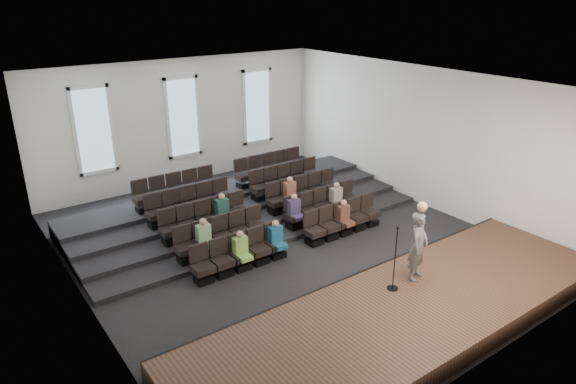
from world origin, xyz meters
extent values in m
plane|color=black|center=(0.00, 0.00, 0.00)|extent=(14.00, 14.00, 0.00)
cube|color=white|center=(0.00, 0.00, 5.01)|extent=(12.00, 14.00, 0.02)
cube|color=silver|center=(0.00, 7.02, 2.50)|extent=(12.00, 0.04, 5.00)
cube|color=silver|center=(0.00, -7.02, 2.50)|extent=(12.00, 0.04, 5.00)
cube|color=silver|center=(-6.02, 0.00, 2.50)|extent=(0.04, 14.00, 5.00)
cube|color=silver|center=(6.02, 0.00, 2.50)|extent=(0.04, 14.00, 5.00)
cube|color=#4E3321|center=(0.00, -5.10, 0.25)|extent=(11.80, 3.60, 0.50)
cube|color=black|center=(0.00, -3.33, 0.25)|extent=(11.80, 0.06, 0.52)
cube|color=black|center=(0.00, 2.33, 0.07)|extent=(11.80, 4.80, 0.15)
cube|color=black|center=(0.00, 2.85, 0.15)|extent=(11.80, 3.75, 0.30)
cube|color=black|center=(0.00, 3.38, 0.22)|extent=(11.80, 2.70, 0.45)
cube|color=black|center=(0.00, 3.90, 0.30)|extent=(11.80, 1.65, 0.60)
cube|color=black|center=(-3.13, -0.60, 0.10)|extent=(0.47, 0.43, 0.20)
cube|color=black|center=(-3.13, -0.60, 0.41)|extent=(0.55, 0.50, 0.19)
cube|color=black|center=(-3.13, -0.39, 0.82)|extent=(0.55, 0.08, 0.50)
cube|color=black|center=(-2.53, -0.60, 0.10)|extent=(0.47, 0.43, 0.20)
cube|color=black|center=(-2.53, -0.60, 0.41)|extent=(0.55, 0.50, 0.19)
cube|color=black|center=(-2.53, -0.39, 0.82)|extent=(0.55, 0.08, 0.50)
cube|color=black|center=(-1.93, -0.60, 0.10)|extent=(0.47, 0.43, 0.20)
cube|color=black|center=(-1.93, -0.60, 0.41)|extent=(0.55, 0.50, 0.19)
cube|color=black|center=(-1.93, -0.39, 0.82)|extent=(0.55, 0.08, 0.50)
cube|color=black|center=(-1.33, -0.60, 0.10)|extent=(0.47, 0.43, 0.20)
cube|color=black|center=(-1.33, -0.60, 0.41)|extent=(0.55, 0.50, 0.19)
cube|color=black|center=(-1.33, -0.39, 0.82)|extent=(0.55, 0.08, 0.50)
cube|color=black|center=(-0.73, -0.60, 0.10)|extent=(0.47, 0.43, 0.20)
cube|color=black|center=(-0.73, -0.60, 0.41)|extent=(0.55, 0.50, 0.19)
cube|color=black|center=(-0.73, -0.39, 0.82)|extent=(0.55, 0.08, 0.50)
cube|color=black|center=(0.73, -0.60, 0.10)|extent=(0.47, 0.43, 0.20)
cube|color=black|center=(0.73, -0.60, 0.41)|extent=(0.55, 0.50, 0.19)
cube|color=black|center=(0.73, -0.39, 0.82)|extent=(0.55, 0.08, 0.50)
cube|color=black|center=(1.33, -0.60, 0.10)|extent=(0.47, 0.43, 0.20)
cube|color=black|center=(1.33, -0.60, 0.41)|extent=(0.55, 0.50, 0.19)
cube|color=black|center=(1.33, -0.39, 0.82)|extent=(0.55, 0.08, 0.50)
cube|color=black|center=(1.93, -0.60, 0.10)|extent=(0.47, 0.43, 0.20)
cube|color=black|center=(1.93, -0.60, 0.41)|extent=(0.55, 0.50, 0.19)
cube|color=black|center=(1.93, -0.39, 0.82)|extent=(0.55, 0.08, 0.50)
cube|color=black|center=(2.53, -0.60, 0.10)|extent=(0.47, 0.43, 0.20)
cube|color=black|center=(2.53, -0.60, 0.41)|extent=(0.55, 0.50, 0.19)
cube|color=black|center=(2.53, -0.39, 0.82)|extent=(0.55, 0.08, 0.50)
cube|color=black|center=(3.13, -0.60, 0.10)|extent=(0.47, 0.43, 0.20)
cube|color=black|center=(3.13, -0.60, 0.41)|extent=(0.55, 0.50, 0.19)
cube|color=black|center=(3.13, -0.39, 0.82)|extent=(0.55, 0.08, 0.50)
cube|color=black|center=(-3.13, 0.45, 0.25)|extent=(0.47, 0.43, 0.20)
cube|color=black|center=(-3.13, 0.45, 0.56)|extent=(0.55, 0.50, 0.19)
cube|color=black|center=(-3.13, 0.66, 0.97)|extent=(0.55, 0.08, 0.50)
cube|color=black|center=(-2.53, 0.45, 0.25)|extent=(0.47, 0.43, 0.20)
cube|color=black|center=(-2.53, 0.45, 0.56)|extent=(0.55, 0.50, 0.19)
cube|color=black|center=(-2.53, 0.66, 0.97)|extent=(0.55, 0.08, 0.50)
cube|color=black|center=(-1.93, 0.45, 0.25)|extent=(0.47, 0.43, 0.20)
cube|color=black|center=(-1.93, 0.45, 0.56)|extent=(0.55, 0.50, 0.19)
cube|color=black|center=(-1.93, 0.66, 0.97)|extent=(0.55, 0.08, 0.50)
cube|color=black|center=(-1.33, 0.45, 0.25)|extent=(0.47, 0.43, 0.20)
cube|color=black|center=(-1.33, 0.45, 0.56)|extent=(0.55, 0.50, 0.19)
cube|color=black|center=(-1.33, 0.66, 0.97)|extent=(0.55, 0.08, 0.50)
cube|color=black|center=(-0.73, 0.45, 0.25)|extent=(0.47, 0.43, 0.20)
cube|color=black|center=(-0.73, 0.45, 0.56)|extent=(0.55, 0.50, 0.19)
cube|color=black|center=(-0.73, 0.66, 0.97)|extent=(0.55, 0.08, 0.50)
cube|color=black|center=(0.73, 0.45, 0.25)|extent=(0.47, 0.43, 0.20)
cube|color=black|center=(0.73, 0.45, 0.56)|extent=(0.55, 0.50, 0.19)
cube|color=black|center=(0.73, 0.66, 0.97)|extent=(0.55, 0.08, 0.50)
cube|color=black|center=(1.33, 0.45, 0.25)|extent=(0.47, 0.43, 0.20)
cube|color=black|center=(1.33, 0.45, 0.56)|extent=(0.55, 0.50, 0.19)
cube|color=black|center=(1.33, 0.66, 0.97)|extent=(0.55, 0.08, 0.50)
cube|color=black|center=(1.93, 0.45, 0.25)|extent=(0.47, 0.43, 0.20)
cube|color=black|center=(1.93, 0.45, 0.56)|extent=(0.55, 0.50, 0.19)
cube|color=black|center=(1.93, 0.66, 0.97)|extent=(0.55, 0.08, 0.50)
cube|color=black|center=(2.53, 0.45, 0.25)|extent=(0.47, 0.43, 0.20)
cube|color=black|center=(2.53, 0.45, 0.56)|extent=(0.55, 0.50, 0.19)
cube|color=black|center=(2.53, 0.66, 0.97)|extent=(0.55, 0.08, 0.50)
cube|color=black|center=(3.13, 0.45, 0.25)|extent=(0.47, 0.43, 0.20)
cube|color=black|center=(3.13, 0.45, 0.56)|extent=(0.55, 0.50, 0.19)
cube|color=black|center=(3.13, 0.66, 0.97)|extent=(0.55, 0.08, 0.50)
cube|color=black|center=(-3.13, 1.50, 0.40)|extent=(0.47, 0.42, 0.20)
cube|color=black|center=(-3.13, 1.50, 0.71)|extent=(0.55, 0.50, 0.19)
cube|color=black|center=(-3.13, 1.71, 1.12)|extent=(0.55, 0.08, 0.50)
cube|color=black|center=(-2.53, 1.50, 0.40)|extent=(0.47, 0.42, 0.20)
cube|color=black|center=(-2.53, 1.50, 0.71)|extent=(0.55, 0.50, 0.19)
cube|color=black|center=(-2.53, 1.71, 1.12)|extent=(0.55, 0.08, 0.50)
cube|color=black|center=(-1.93, 1.50, 0.40)|extent=(0.47, 0.42, 0.20)
cube|color=black|center=(-1.93, 1.50, 0.71)|extent=(0.55, 0.50, 0.19)
cube|color=black|center=(-1.93, 1.71, 1.12)|extent=(0.55, 0.08, 0.50)
cube|color=black|center=(-1.33, 1.50, 0.40)|extent=(0.47, 0.42, 0.20)
cube|color=black|center=(-1.33, 1.50, 0.71)|extent=(0.55, 0.50, 0.19)
cube|color=black|center=(-1.33, 1.71, 1.12)|extent=(0.55, 0.08, 0.50)
cube|color=black|center=(-0.73, 1.50, 0.40)|extent=(0.47, 0.42, 0.20)
cube|color=black|center=(-0.73, 1.50, 0.71)|extent=(0.55, 0.50, 0.19)
cube|color=black|center=(-0.73, 1.71, 1.12)|extent=(0.55, 0.08, 0.50)
cube|color=black|center=(0.73, 1.50, 0.40)|extent=(0.47, 0.42, 0.20)
cube|color=black|center=(0.73, 1.50, 0.71)|extent=(0.55, 0.50, 0.19)
cube|color=black|center=(0.73, 1.71, 1.12)|extent=(0.55, 0.08, 0.50)
cube|color=black|center=(1.33, 1.50, 0.40)|extent=(0.47, 0.42, 0.20)
cube|color=black|center=(1.33, 1.50, 0.71)|extent=(0.55, 0.50, 0.19)
cube|color=black|center=(1.33, 1.71, 1.12)|extent=(0.55, 0.08, 0.50)
cube|color=black|center=(1.93, 1.50, 0.40)|extent=(0.47, 0.42, 0.20)
cube|color=black|center=(1.93, 1.50, 0.71)|extent=(0.55, 0.50, 0.19)
cube|color=black|center=(1.93, 1.71, 1.12)|extent=(0.55, 0.08, 0.50)
cube|color=black|center=(2.53, 1.50, 0.40)|extent=(0.47, 0.42, 0.20)
cube|color=black|center=(2.53, 1.50, 0.71)|extent=(0.55, 0.50, 0.19)
cube|color=black|center=(2.53, 1.71, 1.12)|extent=(0.55, 0.08, 0.50)
cube|color=black|center=(3.13, 1.50, 0.40)|extent=(0.47, 0.42, 0.20)
cube|color=black|center=(3.13, 1.50, 0.71)|extent=(0.55, 0.50, 0.19)
cube|color=black|center=(3.13, 1.71, 1.12)|extent=(0.55, 0.08, 0.50)
cube|color=black|center=(-3.13, 2.55, 0.55)|extent=(0.47, 0.42, 0.20)
cube|color=black|center=(-3.13, 2.55, 0.86)|extent=(0.55, 0.50, 0.19)
cube|color=black|center=(-3.13, 2.76, 1.27)|extent=(0.55, 0.08, 0.50)
cube|color=black|center=(-2.53, 2.55, 0.55)|extent=(0.47, 0.42, 0.20)
cube|color=black|center=(-2.53, 2.55, 0.86)|extent=(0.55, 0.50, 0.19)
cube|color=black|center=(-2.53, 2.76, 1.27)|extent=(0.55, 0.08, 0.50)
cube|color=black|center=(-1.93, 2.55, 0.55)|extent=(0.47, 0.42, 0.20)
cube|color=black|center=(-1.93, 2.55, 0.86)|extent=(0.55, 0.50, 0.19)
cube|color=black|center=(-1.93, 2.76, 1.27)|extent=(0.55, 0.08, 0.50)
cube|color=black|center=(-1.33, 2.55, 0.55)|extent=(0.47, 0.42, 0.20)
cube|color=black|center=(-1.33, 2.55, 0.86)|extent=(0.55, 0.50, 0.19)
cube|color=black|center=(-1.33, 2.76, 1.27)|extent=(0.55, 0.08, 0.50)
cube|color=black|center=(-0.73, 2.55, 0.55)|extent=(0.47, 0.42, 0.20)
cube|color=black|center=(-0.73, 2.55, 0.86)|extent=(0.55, 0.50, 0.19)
cube|color=black|center=(-0.73, 2.76, 1.27)|extent=(0.55, 0.08, 0.50)
cube|color=black|center=(0.73, 2.55, 0.55)|extent=(0.47, 0.42, 0.20)
cube|color=black|center=(0.73, 2.55, 0.86)|extent=(0.55, 0.50, 0.19)
cube|color=black|center=(0.73, 2.76, 1.27)|extent=(0.55, 0.08, 0.50)
cube|color=black|center=(1.33, 2.55, 0.55)|extent=(0.47, 0.42, 0.20)
cube|color=black|center=(1.33, 2.55, 0.86)|extent=(0.55, 0.50, 0.19)
cube|color=black|center=(1.33, 2.76, 1.27)|extent=(0.55, 0.08, 0.50)
cube|color=black|center=(1.93, 2.55, 0.55)|extent=(0.47, 0.42, 0.20)
cube|color=black|center=(1.93, 2.55, 0.86)|extent=(0.55, 0.50, 0.19)
cube|color=black|center=(1.93, 2.76, 1.27)|extent=(0.55, 0.08, 0.50)
cube|color=black|center=(2.53, 2.55, 0.55)|extent=(0.47, 0.42, 0.20)
cube|color=black|center=(2.53, 2.55, 0.86)|extent=(0.55, 0.50, 0.19)
cube|color=black|center=(2.53, 2.76, 1.27)|extent=(0.55, 0.08, 0.50)
cube|color=black|center=(3.13, 2.55, 0.55)|extent=(0.47, 0.42, 0.20)
cube|color=black|center=(3.13, 2.55, 0.86)|extent=(0.55, 0.50, 0.19)
cube|color=black|center=(3.13, 2.76, 1.27)|extent=(0.55, 0.08, 0.50)
cube|color=black|center=(-3.13, 3.60, 0.70)|extent=(0.47, 0.42, 0.20)
cube|color=black|center=(-3.13, 3.60, 1.01)|extent=(0.55, 0.50, 0.19)
cube|color=black|center=(-3.13, 3.81, 1.42)|extent=(0.55, 0.08, 0.50)
cube|color=black|center=(-2.53, 3.60, 0.70)|extent=(0.47, 0.42, 0.20)
cube|color=black|center=(-2.53, 3.60, 1.01)|extent=(0.55, 0.50, 0.19)
cube|color=black|center=(-2.53, 3.81, 1.42)|extent=(0.55, 0.08, 0.50)
cube|color=black|center=(-1.93, 3.60, 0.70)|extent=(0.47, 0.42, 0.20)
cube|color=black|center=(-1.93, 3.60, 1.01)|extent=(0.55, 0.50, 0.19)
cube|color=black|center=(-1.93, 3.81, 1.42)|extent=(0.55, 0.08, 0.50)
cube|color=black|center=(-1.33, 3.60, 0.70)|extent=(0.47, 0.42, 0.20)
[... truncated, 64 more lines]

